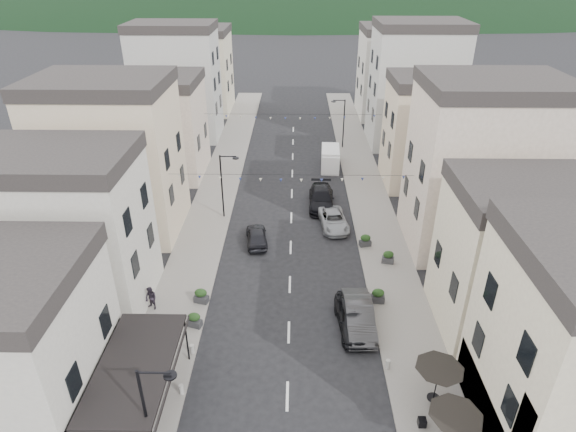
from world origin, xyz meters
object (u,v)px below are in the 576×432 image
(parked_car_d, at_px, (321,198))
(delivery_van, at_px, (330,158))
(parked_car_a, at_px, (353,318))
(parked_car_b, at_px, (359,316))
(parked_car_e, at_px, (257,236))
(pedestrian_a, at_px, (157,325))
(pedestrian_b, at_px, (151,298))
(parked_car_c, at_px, (333,220))

(parked_car_d, height_order, delivery_van, delivery_van)
(parked_car_a, height_order, parked_car_b, parked_car_a)
(parked_car_b, distance_m, parked_car_e, 12.31)
(parked_car_d, relative_size, delivery_van, 1.13)
(parked_car_a, xyz_separation_m, pedestrian_a, (-12.19, -0.97, 0.09))
(pedestrian_b, bearing_deg, parked_car_a, 22.13)
(pedestrian_b, bearing_deg, parked_car_c, 70.45)
(parked_car_a, relative_size, delivery_van, 0.98)
(parked_car_d, xyz_separation_m, parked_car_e, (-5.60, -6.78, -0.13))
(parked_car_b, bearing_deg, parked_car_e, 124.91)
(parked_car_a, relative_size, parked_car_e, 1.21)
(parked_car_d, bearing_deg, pedestrian_a, -119.91)
(parked_car_a, height_order, parked_car_c, parked_car_a)
(parked_car_e, relative_size, delivery_van, 0.81)
(delivery_van, xyz_separation_m, pedestrian_b, (-13.35, -24.82, -0.18))
(parked_car_c, distance_m, parked_car_d, 4.04)
(parked_car_b, xyz_separation_m, parked_car_d, (-1.63, 16.74, -0.01))
(parked_car_b, bearing_deg, parked_car_d, 94.50)
(parked_car_c, height_order, parked_car_e, parked_car_e)
(parked_car_b, relative_size, parked_car_d, 0.89)
(parked_car_c, relative_size, parked_car_e, 1.19)
(parked_car_a, height_order, pedestrian_b, pedestrian_b)
(parked_car_c, xyz_separation_m, pedestrian_b, (-12.84, -11.42, 0.30))
(parked_car_d, distance_m, delivery_van, 9.57)
(parked_car_e, relative_size, pedestrian_a, 2.53)
(pedestrian_b, bearing_deg, parked_car_d, 80.90)
(parked_car_d, xyz_separation_m, delivery_van, (1.40, 9.46, 0.33))
(parked_car_b, relative_size, delivery_van, 1.01)
(parked_car_a, xyz_separation_m, pedestrian_b, (-13.23, 1.55, 0.14))
(pedestrian_a, bearing_deg, parked_car_b, -14.67)
(parked_car_d, relative_size, pedestrian_b, 3.33)
(parked_car_d, bearing_deg, parked_car_e, -128.07)
(delivery_van, bearing_deg, parked_car_c, -89.06)
(parked_car_a, relative_size, pedestrian_b, 2.87)
(pedestrian_b, bearing_deg, parked_car_b, 22.99)
(parked_car_c, relative_size, delivery_van, 0.97)
(parked_car_e, bearing_deg, parked_car_c, -164.03)
(parked_car_c, distance_m, delivery_van, 13.42)
(parked_car_d, xyz_separation_m, pedestrian_b, (-11.95, -15.36, 0.15))
(parked_car_c, relative_size, pedestrian_b, 2.84)
(parked_car_a, bearing_deg, parked_car_c, 86.91)
(parked_car_a, distance_m, parked_car_d, 16.95)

